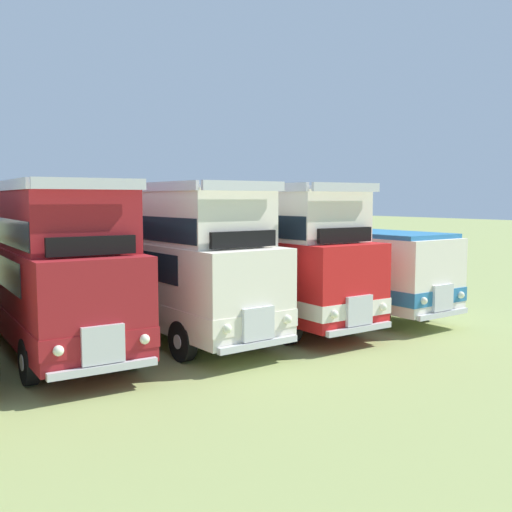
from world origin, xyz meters
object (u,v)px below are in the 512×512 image
object	(u,v)px
bus_sixth_in_row	(240,248)
bus_fourth_in_row	(41,260)
bus_fifth_in_row	(153,254)
bus_seventh_in_row	(316,260)

from	to	relation	value
bus_sixth_in_row	bus_fourth_in_row	bearing A→B (deg)	-178.96
bus_fourth_in_row	bus_fifth_in_row	world-z (taller)	same
bus_fourth_in_row	bus_fifth_in_row	distance (m)	3.38
bus_seventh_in_row	bus_fourth_in_row	bearing A→B (deg)	-179.41
bus_seventh_in_row	bus_fifth_in_row	bearing A→B (deg)	-178.50
bus_fourth_in_row	bus_seventh_in_row	xyz separation A→B (m)	(10.15, 0.10, -0.60)
bus_sixth_in_row	bus_seventh_in_row	xyz separation A→B (m)	(3.38, -0.02, -0.61)
bus_fifth_in_row	bus_sixth_in_row	size ratio (longest dim) A/B	0.95
bus_sixth_in_row	bus_seventh_in_row	size ratio (longest dim) A/B	1.00
bus_fourth_in_row	bus_sixth_in_row	xyz separation A→B (m)	(6.77, 0.12, 0.00)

